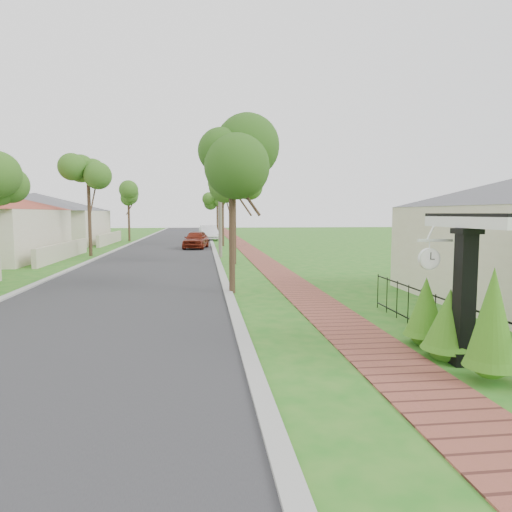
{
  "coord_description": "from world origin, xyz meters",
  "views": [
    {
      "loc": [
        -0.21,
        -8.75,
        2.78
      ],
      "look_at": [
        1.38,
        4.79,
        1.5
      ],
      "focal_mm": 32.0,
      "sensor_mm": 36.0,
      "label": 1
    }
  ],
  "objects": [
    {
      "name": "porch_post",
      "position": [
        4.55,
        -1.0,
        1.12
      ],
      "size": [
        0.48,
        0.48,
        2.52
      ],
      "color": "black",
      "rests_on": "ground"
    },
    {
      "name": "ground",
      "position": [
        0.0,
        0.0,
        0.0
      ],
      "size": [
        160.0,
        160.0,
        0.0
      ],
      "primitive_type": "plane",
      "color": "#216C19",
      "rests_on": "ground"
    },
    {
      "name": "far_house_grey",
      "position": [
        -14.97,
        34.0,
        2.34
      ],
      "size": [
        15.56,
        15.56,
        4.6
      ],
      "color": "beige",
      "rests_on": "ground"
    },
    {
      "name": "near_tree",
      "position": [
        0.8,
        7.0,
        4.73
      ],
      "size": [
        2.31,
        2.31,
        5.93
      ],
      "color": "#382619",
      "rests_on": "ground"
    },
    {
      "name": "kerb_left",
      "position": [
        -6.65,
        20.0,
        0.0
      ],
      "size": [
        0.3,
        120.0,
        0.1
      ],
      "primitive_type": "cube",
      "color": "#9E9E99",
      "rests_on": "ground"
    },
    {
      "name": "kerb_right",
      "position": [
        0.65,
        20.0,
        0.0
      ],
      "size": [
        0.3,
        120.0,
        0.1
      ],
      "primitive_type": "cube",
      "color": "#9E9E99",
      "rests_on": "ground"
    },
    {
      "name": "parked_car_red",
      "position": [
        -0.73,
        27.39,
        0.7
      ],
      "size": [
        2.28,
        4.3,
        1.39
      ],
      "primitive_type": "imported",
      "rotation": [
        0.0,
        0.0,
        -0.16
      ],
      "color": "maroon",
      "rests_on": "ground"
    },
    {
      "name": "utility_pole",
      "position": [
        0.9,
        20.0,
        3.77
      ],
      "size": [
        1.2,
        0.24,
        7.43
      ],
      "color": "#776E5D",
      "rests_on": "ground"
    },
    {
      "name": "picket_fence",
      "position": [
        4.9,
        -0.0,
        0.53
      ],
      "size": [
        0.03,
        8.02,
        1.0
      ],
      "color": "black",
      "rests_on": "ground"
    },
    {
      "name": "station_clock",
      "position": [
        4.06,
        -0.6,
        1.95
      ],
      "size": [
        0.68,
        0.13,
        0.58
      ],
      "color": "white",
      "rests_on": "ground"
    },
    {
      "name": "sidewalk",
      "position": [
        3.25,
        20.0,
        0.0
      ],
      "size": [
        1.5,
        120.0,
        0.03
      ],
      "primitive_type": "cube",
      "color": "brown",
      "rests_on": "ground"
    },
    {
      "name": "road",
      "position": [
        -3.0,
        20.0,
        0.0
      ],
      "size": [
        7.0,
        120.0,
        0.02
      ],
      "primitive_type": "cube",
      "color": "#28282B",
      "rests_on": "ground"
    },
    {
      "name": "parked_car_white",
      "position": [
        0.4,
        38.49,
        0.77
      ],
      "size": [
        2.04,
        4.78,
        1.53
      ],
      "primitive_type": "imported",
      "rotation": [
        0.0,
        0.0,
        0.09
      ],
      "color": "white",
      "rests_on": "ground"
    },
    {
      "name": "street_trees",
      "position": [
        -2.87,
        26.84,
        4.54
      ],
      "size": [
        10.7,
        37.65,
        5.89
      ],
      "color": "#382619",
      "rests_on": "ground"
    },
    {
      "name": "hedge_row",
      "position": [
        4.45,
        -0.85,
        0.76
      ],
      "size": [
        0.92,
        2.99,
        2.04
      ],
      "color": "#2B6514",
      "rests_on": "ground"
    }
  ]
}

